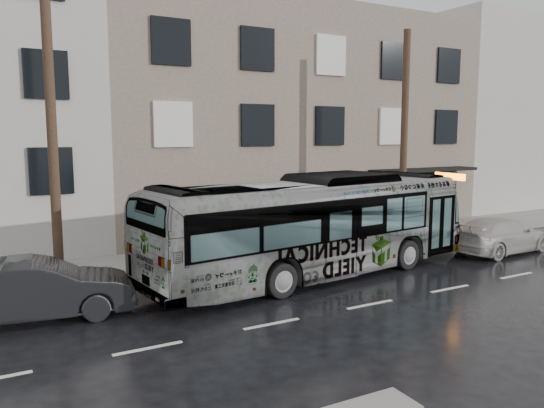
{
  "coord_description": "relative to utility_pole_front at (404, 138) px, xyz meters",
  "views": [
    {
      "loc": [
        -9.52,
        -13.86,
        4.81
      ],
      "look_at": [
        -0.41,
        2.5,
        2.34
      ],
      "focal_mm": 35.0,
      "sensor_mm": 36.0,
      "label": 1
    }
  ],
  "objects": [
    {
      "name": "building_taupe",
      "position": [
        -1.5,
        9.4,
        0.85
      ],
      "size": [
        20.0,
        12.0,
        11.0
      ],
      "primitive_type": "cube",
      "color": "gray",
      "rests_on": "ground"
    },
    {
      "name": "bus",
      "position": [
        -6.19,
        -2.45,
        -2.93
      ],
      "size": [
        12.65,
        4.44,
        3.45
      ],
      "primitive_type": "imported",
      "rotation": [
        0.0,
        0.0,
        1.7
      ],
      "color": "#B2B2B2",
      "rests_on": "ground"
    },
    {
      "name": "dark_sedan",
      "position": [
        -14.85,
        -2.53,
        -3.85
      ],
      "size": [
        5.05,
        2.32,
        1.6
      ],
      "primitive_type": "imported",
      "rotation": [
        0.0,
        0.0,
        1.44
      ],
      "color": "black",
      "rests_on": "ground"
    },
    {
      "name": "utility_pole_rear",
      "position": [
        -14.0,
        0.0,
        0.0
      ],
      "size": [
        0.3,
        0.3,
        9.0
      ],
      "primitive_type": "cylinder",
      "color": "#4C3626",
      "rests_on": "sidewalk"
    },
    {
      "name": "white_sedan",
      "position": [
        2.49,
        -3.12,
        -3.93
      ],
      "size": [
        5.07,
        2.32,
        1.44
      ],
      "primitive_type": "imported",
      "rotation": [
        0.0,
        0.0,
        1.63
      ],
      "color": "#B4B1AC",
      "rests_on": "ground"
    },
    {
      "name": "sidewalk",
      "position": [
        -6.5,
        1.6,
        -4.58
      ],
      "size": [
        90.0,
        3.6,
        0.15
      ],
      "primitive_type": "cube",
      "color": "gray",
      "rests_on": "ground"
    },
    {
      "name": "building_filler",
      "position": [
        17.5,
        9.4,
        1.35
      ],
      "size": [
        18.0,
        12.0,
        12.0
      ],
      "primitive_type": "cube",
      "color": "#B9B5AE",
      "rests_on": "ground"
    },
    {
      "name": "sign_post",
      "position": [
        1.1,
        0.0,
        -3.3
      ],
      "size": [
        0.06,
        0.06,
        2.4
      ],
      "primitive_type": "cylinder",
      "color": "slate",
      "rests_on": "sidewalk"
    },
    {
      "name": "ground",
      "position": [
        -6.5,
        -3.3,
        -4.65
      ],
      "size": [
        120.0,
        120.0,
        0.0
      ],
      "primitive_type": "plane",
      "color": "black",
      "rests_on": "ground"
    },
    {
      "name": "utility_pole_front",
      "position": [
        0.0,
        0.0,
        0.0
      ],
      "size": [
        0.3,
        0.3,
        9.0
      ],
      "primitive_type": "cylinder",
      "color": "#4C3626",
      "rests_on": "sidewalk"
    }
  ]
}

